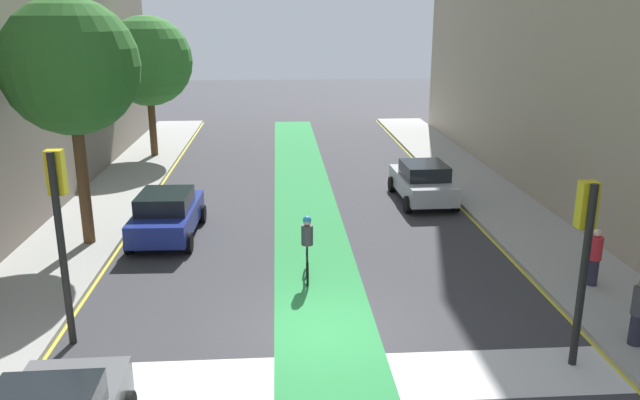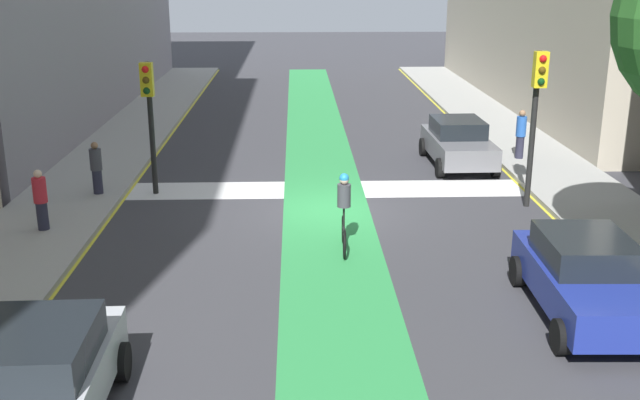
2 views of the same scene
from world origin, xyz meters
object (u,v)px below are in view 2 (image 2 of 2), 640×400
object	(u,v)px
car_grey_left_near	(458,142)
traffic_signal_near_right	(149,103)
pedestrian_sidewalk_left_a	(521,134)
cyclist_in_lane	(344,210)
car_blue_left_far	(586,277)
pedestrian_sidewalk_right_a	(96,168)
traffic_signal_near_left	(537,100)
car_silver_right_far	(35,384)
pedestrian_sidewalk_right_b	(41,200)

from	to	relation	value
car_grey_left_near	traffic_signal_near_right	bearing A→B (deg)	17.78
pedestrian_sidewalk_left_a	cyclist_in_lane	bearing A→B (deg)	50.92
car_blue_left_far	pedestrian_sidewalk_right_a	distance (m)	13.89
car_blue_left_far	traffic_signal_near_left	bearing A→B (deg)	-98.27
car_silver_right_far	cyclist_in_lane	distance (m)	8.76
car_grey_left_near	cyclist_in_lane	bearing A→B (deg)	60.67
traffic_signal_near_left	pedestrian_sidewalk_left_a	size ratio (longest dim) A/B	2.59
car_grey_left_near	cyclist_in_lane	size ratio (longest dim) A/B	2.28
cyclist_in_lane	traffic_signal_near_left	bearing A→B (deg)	-150.40
car_blue_left_far	pedestrian_sidewalk_left_a	distance (m)	12.06
car_blue_left_far	cyclist_in_lane	xyz separation A→B (m)	(4.40, -3.73, 0.17)
cyclist_in_lane	pedestrian_sidewalk_right_a	bearing A→B (deg)	-32.18
car_blue_left_far	car_grey_left_near	bearing A→B (deg)	-89.83
traffic_signal_near_right	car_grey_left_near	distance (m)	10.36
traffic_signal_near_right	cyclist_in_lane	world-z (taller)	traffic_signal_near_right
traffic_signal_near_right	cyclist_in_lane	bearing A→B (deg)	138.76
car_silver_right_far	pedestrian_sidewalk_left_a	world-z (taller)	pedestrian_sidewalk_left_a
pedestrian_sidewalk_left_a	car_blue_left_far	bearing A→B (deg)	79.50
traffic_signal_near_left	pedestrian_sidewalk_right_a	world-z (taller)	traffic_signal_near_left
pedestrian_sidewalk_right_a	pedestrian_sidewalk_left_a	distance (m)	14.02
traffic_signal_near_left	cyclist_in_lane	bearing A→B (deg)	29.60
traffic_signal_near_left	pedestrian_sidewalk_right_a	xyz separation A→B (m)	(12.29, -1.28, -2.12)
car_grey_left_near	pedestrian_sidewalk_right_b	xyz separation A→B (m)	(11.86, 6.55, 0.13)
car_blue_left_far	car_silver_right_far	size ratio (longest dim) A/B	1.00
traffic_signal_near_right	car_blue_left_far	xyz separation A→B (m)	(-9.72, 8.40, -1.95)
car_grey_left_near	pedestrian_sidewalk_right_a	xyz separation A→B (m)	(11.27, 3.43, 0.12)
pedestrian_sidewalk_left_a	car_silver_right_far	bearing A→B (deg)	53.33
car_blue_left_far	cyclist_in_lane	distance (m)	5.77
traffic_signal_near_left	car_grey_left_near	distance (m)	5.32
car_silver_right_far	traffic_signal_near_left	bearing A→B (deg)	-134.77
pedestrian_sidewalk_right_a	pedestrian_sidewalk_right_b	xyz separation A→B (m)	(0.59, 3.12, 0.01)
pedestrian_sidewalk_right_a	pedestrian_sidewalk_right_b	bearing A→B (deg)	79.23
car_grey_left_near	car_silver_right_far	size ratio (longest dim) A/B	1.00
traffic_signal_near_left	car_grey_left_near	world-z (taller)	traffic_signal_near_left
car_blue_left_far	pedestrian_sidewalk_right_b	world-z (taller)	pedestrian_sidewalk_right_b
traffic_signal_near_right	car_grey_left_near	size ratio (longest dim) A/B	0.92
car_grey_left_near	cyclist_in_lane	world-z (taller)	cyclist_in_lane
car_blue_left_far	car_silver_right_far	xyz separation A→B (m)	(9.27, 3.55, 0.00)
car_blue_left_far	pedestrian_sidewalk_right_a	xyz separation A→B (m)	(11.30, -8.07, 0.12)
traffic_signal_near_left	pedestrian_sidewalk_left_a	world-z (taller)	traffic_signal_near_left
car_grey_left_near	pedestrian_sidewalk_right_b	bearing A→B (deg)	28.93
car_silver_right_far	car_grey_left_near	bearing A→B (deg)	-121.53
pedestrian_sidewalk_right_b	car_grey_left_near	bearing A→B (deg)	-151.07
traffic_signal_near_right	pedestrian_sidewalk_right_a	distance (m)	2.43
pedestrian_sidewalk_right_a	car_blue_left_far	bearing A→B (deg)	144.46
traffic_signal_near_right	car_silver_right_far	distance (m)	12.11
car_grey_left_near	pedestrian_sidewalk_right_b	world-z (taller)	pedestrian_sidewalk_right_b
cyclist_in_lane	pedestrian_sidewalk_right_a	world-z (taller)	cyclist_in_lane
car_grey_left_near	pedestrian_sidewalk_right_b	distance (m)	13.55
car_silver_right_far	pedestrian_sidewalk_right_b	size ratio (longest dim) A/B	2.74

